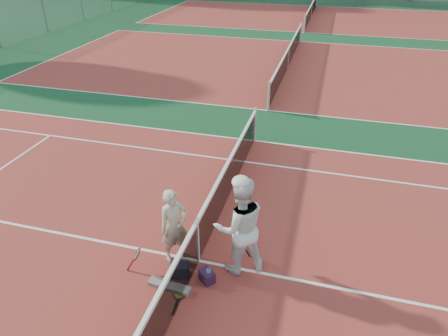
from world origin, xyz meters
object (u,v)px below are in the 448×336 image
at_px(player_a, 174,226).
at_px(racket_red, 138,260).
at_px(water_bottle, 209,276).
at_px(racket_black_held, 240,248).
at_px(sports_bag_purple, 207,276).
at_px(racket_spare, 179,293).
at_px(net_main, 198,241).
at_px(player_b, 240,226).
at_px(sports_bag_navy, 179,270).

height_order(player_a, racket_red, player_a).
height_order(racket_red, water_bottle, racket_red).
bearing_deg(racket_black_held, sports_bag_purple, 32.55).
bearing_deg(sports_bag_purple, racket_spare, -131.75).
xyz_separation_m(racket_black_held, water_bottle, (-0.43, -0.76, -0.13)).
height_order(net_main, player_b, player_b).
relative_size(net_main, sports_bag_navy, 32.12).
relative_size(player_a, sports_bag_purple, 5.42).
relative_size(racket_red, water_bottle, 1.78).
bearing_deg(sports_bag_navy, racket_black_held, 36.96).
height_order(player_b, racket_red, player_b).
bearing_deg(player_b, sports_bag_navy, -2.08).
height_order(player_a, racket_spare, player_a).
bearing_deg(player_a, sports_bag_navy, -109.93).
xyz_separation_m(net_main, racket_black_held, (0.78, 0.30, -0.23)).
xyz_separation_m(net_main, racket_spare, (-0.07, -0.90, -0.49)).
bearing_deg(net_main, racket_black_held, 20.78).
height_order(racket_red, sports_bag_navy, racket_red).
xyz_separation_m(racket_spare, water_bottle, (0.42, 0.43, 0.14)).
xyz_separation_m(player_b, water_bottle, (-0.46, -0.52, -0.86)).
relative_size(player_b, racket_black_held, 3.64).
relative_size(net_main, racket_black_held, 19.81).
bearing_deg(racket_spare, sports_bag_purple, -47.61).
xyz_separation_m(player_a, player_b, (1.28, 0.05, 0.22)).
xyz_separation_m(racket_black_held, sports_bag_navy, (-1.00, -0.76, -0.14)).
distance_m(sports_bag_navy, water_bottle, 0.58).
bearing_deg(sports_bag_purple, racket_black_held, 58.62).
bearing_deg(player_b, racket_black_held, -110.90).
relative_size(racket_black_held, sports_bag_navy, 1.62).
relative_size(sports_bag_purple, water_bottle, 0.97).
distance_m(sports_bag_navy, sports_bag_purple, 0.54).
height_order(sports_bag_navy, sports_bag_purple, sports_bag_navy).
xyz_separation_m(racket_red, racket_spare, (0.96, -0.35, -0.25)).
xyz_separation_m(net_main, player_a, (-0.47, -0.00, 0.28)).
bearing_deg(player_a, player_b, -45.95).
height_order(racket_black_held, sports_bag_purple, racket_black_held).
distance_m(player_a, racket_black_held, 1.38).
relative_size(player_a, water_bottle, 5.26).
bearing_deg(sports_bag_navy, player_b, 26.23).
relative_size(sports_bag_navy, water_bottle, 1.14).
xyz_separation_m(net_main, sports_bag_purple, (0.32, -0.46, -0.39)).
distance_m(net_main, player_a, 0.55).
height_order(player_b, sports_bag_navy, player_b).
xyz_separation_m(racket_red, water_bottle, (1.38, 0.08, -0.12)).
relative_size(racket_spare, sports_bag_purple, 2.06).
bearing_deg(sports_bag_navy, racket_spare, -70.62).
distance_m(player_b, racket_red, 2.07).
bearing_deg(sports_bag_purple, racket_red, -176.30).
height_order(racket_black_held, water_bottle, racket_black_held).
bearing_deg(racket_black_held, racket_red, -1.08).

